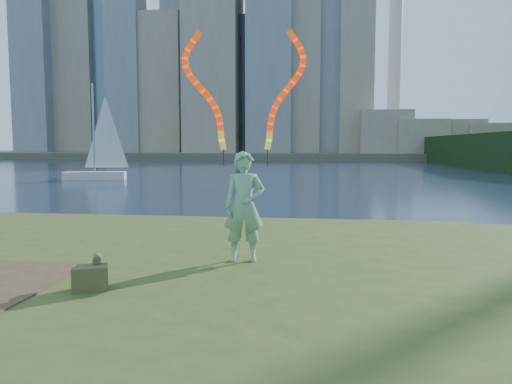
# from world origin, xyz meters

# --- Properties ---
(ground) EXTENTS (320.00, 320.00, 0.00)m
(ground) POSITION_xyz_m (0.00, 0.00, 0.00)
(ground) COLOR #18243D
(ground) RESTS_ON ground
(grassy_knoll) EXTENTS (20.00, 18.00, 0.80)m
(grassy_knoll) POSITION_xyz_m (0.00, -2.30, 0.34)
(grassy_knoll) COLOR #3C4C1B
(grassy_knoll) RESTS_ON ground
(far_shore) EXTENTS (320.00, 40.00, 1.20)m
(far_shore) POSITION_xyz_m (0.00, 95.00, 0.60)
(far_shore) COLOR #494436
(far_shore) RESTS_ON ground
(woman_with_ribbons) EXTENTS (2.13, 0.61, 4.25)m
(woman_with_ribbons) POSITION_xyz_m (1.87, -1.08, 2.19)
(woman_with_ribbons) COLOR #1D713C
(woman_with_ribbons) RESTS_ON grassy_knoll
(canvas_bag) EXTENTS (0.56, 0.63, 0.45)m
(canvas_bag) POSITION_xyz_m (0.03, -3.09, 0.99)
(canvas_bag) COLOR #474A28
(canvas_bag) RESTS_ON grassy_knoll
(sailboat) EXTENTS (5.05, 2.71, 7.62)m
(sailboat) POSITION_xyz_m (-14.60, 28.14, 1.31)
(sailboat) COLOR silver
(sailboat) RESTS_ON ground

